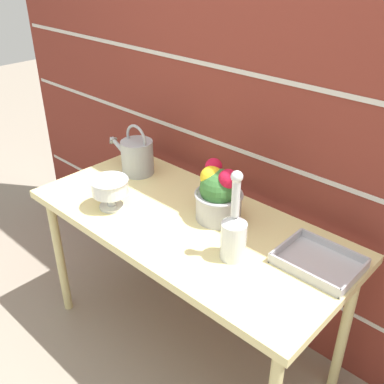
% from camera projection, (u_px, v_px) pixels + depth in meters
% --- Properties ---
extents(ground_plane, '(12.00, 12.00, 0.00)m').
position_uv_depth(ground_plane, '(188.00, 342.00, 2.26)').
color(ground_plane, gray).
extents(brick_wall, '(3.60, 0.08, 2.20)m').
position_uv_depth(brick_wall, '(253.00, 113.00, 1.99)').
color(brick_wall, maroon).
rests_on(brick_wall, ground_plane).
extents(patio_table, '(1.42, 0.66, 0.74)m').
position_uv_depth(patio_table, '(187.00, 233.00, 1.93)').
color(patio_table, beige).
rests_on(patio_table, ground_plane).
extents(watering_can, '(0.30, 0.16, 0.26)m').
position_uv_depth(watering_can, '(137.00, 156.00, 2.23)').
color(watering_can, '#9EA3A8').
rests_on(watering_can, patio_table).
extents(crystal_pedestal_bowl, '(0.17, 0.17, 0.14)m').
position_uv_depth(crystal_pedestal_bowl, '(110.00, 188.00, 1.93)').
color(crystal_pedestal_bowl, silver).
rests_on(crystal_pedestal_bowl, patio_table).
extents(flower_planter, '(0.21, 0.21, 0.25)m').
position_uv_depth(flower_planter, '(218.00, 194.00, 1.85)').
color(flower_planter, '#ADADB2').
rests_on(flower_planter, patio_table).
extents(glass_decanter, '(0.10, 0.10, 0.36)m').
position_uv_depth(glass_decanter, '(234.00, 232.00, 1.62)').
color(glass_decanter, silver).
rests_on(glass_decanter, patio_table).
extents(wire_tray, '(0.29, 0.23, 0.04)m').
position_uv_depth(wire_tray, '(318.00, 263.00, 1.63)').
color(wire_tray, '#B7B7BC').
rests_on(wire_tray, patio_table).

